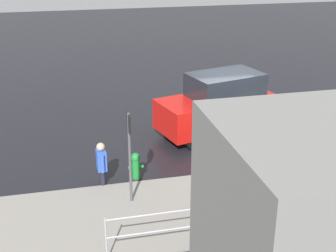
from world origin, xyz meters
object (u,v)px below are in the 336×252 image
pedestrian (101,162)px  fire_hydrant (136,167)px  sign_post (130,145)px  moving_hatchback (219,104)px

pedestrian → fire_hydrant: bearing=-177.0°
sign_post → pedestrian: bearing=-60.8°
fire_hydrant → moving_hatchback: bearing=-141.2°
moving_hatchback → sign_post: (3.56, 3.74, 0.55)m
moving_hatchback → pedestrian: moving_hatchback is taller
pedestrian → moving_hatchback: bearing=-147.5°
fire_hydrant → pedestrian: bearing=3.0°
fire_hydrant → pedestrian: (0.92, 0.05, 0.28)m
pedestrian → sign_post: size_ratio=0.51×
fire_hydrant → pedestrian: size_ratio=0.66×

